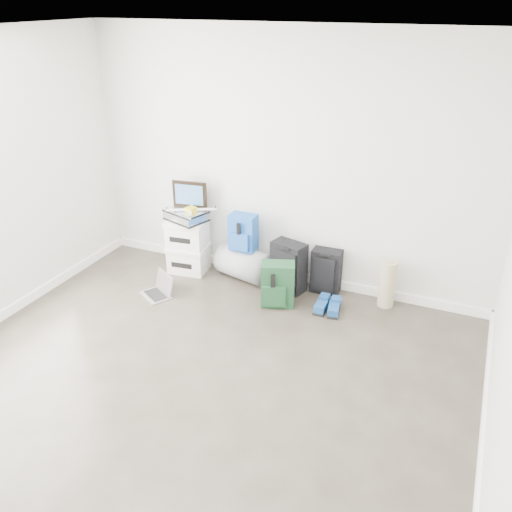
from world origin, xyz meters
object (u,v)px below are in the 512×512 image
at_px(duffel_bag, 244,263).
at_px(carry_on, 326,271).
at_px(large_suitcase, 288,267).
at_px(laptop, 159,290).
at_px(boxes_stack, 188,245).
at_px(briefcase, 186,215).

relative_size(duffel_bag, carry_on, 1.23).
xyz_separation_m(large_suitcase, laptop, (-1.23, -0.66, -0.22)).
distance_m(carry_on, laptop, 1.81).
bearing_deg(boxes_stack, laptop, -97.65).
height_order(boxes_stack, carry_on, boxes_stack).
xyz_separation_m(boxes_stack, laptop, (-0.01, -0.64, -0.26)).
height_order(duffel_bag, laptop, duffel_bag).
height_order(briefcase, large_suitcase, briefcase).
bearing_deg(briefcase, duffel_bag, 24.60).
distance_m(boxes_stack, large_suitcase, 1.23).
xyz_separation_m(carry_on, laptop, (-1.62, -0.79, -0.19)).
bearing_deg(carry_on, laptop, -156.12).
height_order(boxes_stack, duffel_bag, boxes_stack).
xyz_separation_m(briefcase, carry_on, (1.61, 0.15, -0.45)).
xyz_separation_m(briefcase, laptop, (-0.01, -0.64, -0.64)).
bearing_deg(duffel_bag, laptop, -118.71).
bearing_deg(duffel_bag, boxes_stack, -158.50).
bearing_deg(boxes_stack, carry_on, -1.74).
xyz_separation_m(duffel_bag, laptop, (-0.68, -0.72, -0.13)).
distance_m(briefcase, laptop, 0.90).
relative_size(large_suitcase, laptop, 1.38).
bearing_deg(duffel_bag, carry_on, 19.44).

